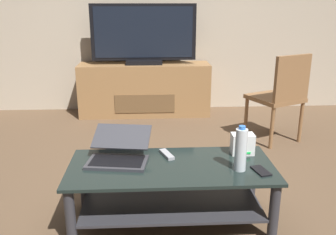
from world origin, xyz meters
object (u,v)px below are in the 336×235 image
Objects in this scene: cell_phone at (261,171)px; coffee_table at (171,183)px; media_cabinet at (145,89)px; dining_chair at (281,94)px; water_bottle_near at (241,149)px; television at (144,36)px; router_box at (242,144)px; laptop at (119,151)px; tv_remote at (167,154)px.

coffee_table is at bearing 154.26° from cell_phone.
dining_chair is at bearing -37.36° from media_cabinet.
media_cabinet is 5.69× the size of water_bottle_near.
television is at bearing 143.23° from dining_chair.
router_box is (0.66, -2.22, 0.15)m from media_cabinet.
laptop is 0.31m from tv_remote.
cell_phone is 0.61m from tv_remote.
television is 1.74m from dining_chair.
television is at bearing 103.50° from water_bottle_near.
router_box is at bearing -73.31° from television.
tv_remote is at bearing 140.99° from cell_phone.
coffee_table is 4.55× the size of water_bottle_near.
laptop is 2.92× the size of router_box.
water_bottle_near is 1.99× the size of cell_phone.
tv_remote reaches higher than cell_phone.
cell_phone is (0.71, -2.50, 0.09)m from media_cabinet.
tv_remote is (-0.55, 0.26, 0.01)m from cell_phone.
dining_chair is 5.55× the size of tv_remote.
laptop is at bearing 152.05° from cell_phone.
laptop reaches higher than cell_phone.
tv_remote is at bearing -85.86° from television.
dining_chair is 1.38m from router_box.
coffee_table is 1.80m from dining_chair.
media_cabinet is 9.88× the size of tv_remote.
laptop is 0.88m from cell_phone.
water_bottle_near is (-0.75, -1.44, 0.03)m from dining_chair.
television is at bearing 74.28° from tv_remote.
water_bottle_near is at bearing -11.70° from coffee_table.
tv_remote reaches higher than coffee_table.
television is (0.00, -0.02, 0.65)m from media_cabinet.
media_cabinet is 2.32m from router_box.
media_cabinet is at bearing 94.32° from coffee_table.
water_bottle_near is (0.59, -2.46, 0.21)m from media_cabinet.
television reaches higher than laptop.
television is 2.55m from water_bottle_near.
coffee_table is 0.49m from water_bottle_near.
tv_remote is (-0.50, -0.01, -0.06)m from router_box.
dining_chair reaches higher than water_bottle_near.
laptop is (-0.14, -2.27, 0.14)m from media_cabinet.
water_bottle_near is at bearing -76.50° from television.
cell_phone is (-0.63, -1.47, -0.10)m from dining_chair.
coffee_table is at bearing -102.14° from tv_remote.
dining_chair is 1.63m from water_bottle_near.
router_box is 0.26m from water_bottle_near.
laptop is (-0.14, -2.25, -0.52)m from television.
coffee_table is 0.54m from router_box.
water_bottle_near is at bearing -117.59° from dining_chair.
dining_chair is 3.19× the size of water_bottle_near.
television is 4.44× the size of water_bottle_near.
coffee_table is 0.39m from laptop.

